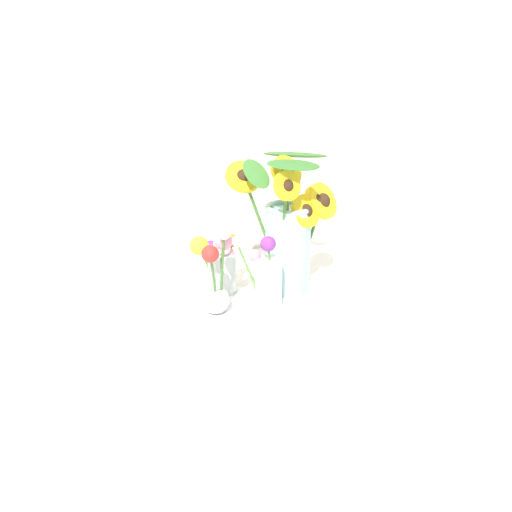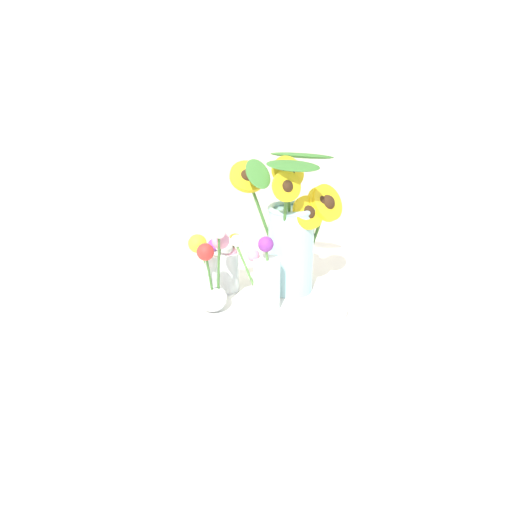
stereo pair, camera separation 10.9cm
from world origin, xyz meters
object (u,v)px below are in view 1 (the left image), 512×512
Objects in this scene: mason_jar_sunflowers at (289,232)px; vase_small_center at (267,278)px; serving_tray at (256,304)px; vase_small_back at (222,265)px; vase_bulb_right at (214,276)px.

vase_small_center is at bearing -155.11° from mason_jar_sunflowers.
serving_tray is 0.18m from mason_jar_sunflowers.
vase_small_back is (-0.03, 0.08, 0.08)m from serving_tray.
serving_tray is at bearing -0.55° from vase_bulb_right.
vase_small_center is 0.12m from vase_bulb_right.
vase_small_back is (0.08, 0.08, -0.02)m from vase_bulb_right.
vase_small_back is at bearing 111.26° from serving_tray.
mason_jar_sunflowers is 1.56× the size of vase_bulb_right.
serving_tray is 0.09m from vase_small_center.
vase_small_back is (-0.13, 0.08, -0.08)m from mason_jar_sunflowers.
vase_small_center is 1.18× the size of vase_small_back.
vase_small_back is (-0.03, 0.13, -0.01)m from vase_small_center.
serving_tray is at bearing 84.98° from vase_small_center.
mason_jar_sunflowers reaches higher than vase_small_back.
mason_jar_sunflowers reaches higher than vase_small_center.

